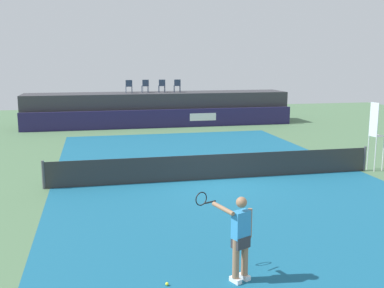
{
  "coord_description": "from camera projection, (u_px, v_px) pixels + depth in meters",
  "views": [
    {
      "loc": [
        -4.42,
        -16.0,
        4.41
      ],
      "look_at": [
        -0.49,
        2.0,
        1.0
      ],
      "focal_mm": 42.54,
      "sensor_mm": 36.0,
      "label": 1
    }
  ],
  "objects": [
    {
      "name": "net_post_near",
      "position": [
        43.0,
        175.0,
        15.71
      ],
      "size": [
        0.1,
        0.1,
        1.0
      ],
      "primitive_type": "cylinder",
      "color": "#4C4C51",
      "rests_on": "ground"
    },
    {
      "name": "court_inner",
      "position": [
        216.0,
        179.0,
        17.1
      ],
      "size": [
        12.0,
        22.0,
        0.0
      ],
      "primitive_type": "cube",
      "color": "#16597A",
      "rests_on": "ground"
    },
    {
      "name": "tennis_player",
      "position": [
        240.0,
        236.0,
        9.07
      ],
      "size": [
        1.03,
        1.06,
        1.77
      ],
      "color": "white",
      "rests_on": "court_inner"
    },
    {
      "name": "umpire_chair",
      "position": [
        375.0,
        132.0,
        18.17
      ],
      "size": [
        0.51,
        0.51,
        2.76
      ],
      "color": "white",
      "rests_on": "ground"
    },
    {
      "name": "tennis_ball",
      "position": [
        167.0,
        284.0,
        9.01
      ],
      "size": [
        0.07,
        0.07,
        0.07
      ],
      "primitive_type": "sphere",
      "color": "#D8EA33",
      "rests_on": "court_inner"
    },
    {
      "name": "spectator_chair_far_left",
      "position": [
        129.0,
        86.0,
        30.74
      ],
      "size": [
        0.45,
        0.45,
        0.89
      ],
      "color": "#2D3D56",
      "rests_on": "spectator_platform"
    },
    {
      "name": "tennis_net",
      "position": [
        216.0,
        167.0,
        17.02
      ],
      "size": [
        12.4,
        0.02,
        0.95
      ],
      "primitive_type": "cube",
      "color": "#2D2D2D",
      "rests_on": "ground"
    },
    {
      "name": "spectator_chair_left",
      "position": [
        145.0,
        85.0,
        31.18
      ],
      "size": [
        0.47,
        0.47,
        0.89
      ],
      "color": "#2D3D56",
      "rests_on": "spectator_platform"
    },
    {
      "name": "spectator_chair_center",
      "position": [
        162.0,
        85.0,
        31.39
      ],
      "size": [
        0.45,
        0.45,
        0.89
      ],
      "color": "#2D3D56",
      "rests_on": "spectator_platform"
    },
    {
      "name": "sponsor_wall",
      "position": [
        162.0,
        119.0,
        29.96
      ],
      "size": [
        18.0,
        0.22,
        1.2
      ],
      "color": "#231E4C",
      "rests_on": "ground"
    },
    {
      "name": "spectator_chair_right",
      "position": [
        177.0,
        85.0,
        31.52
      ],
      "size": [
        0.47,
        0.47,
        0.89
      ],
      "color": "#2D3D56",
      "rests_on": "spectator_platform"
    },
    {
      "name": "spectator_platform",
      "position": [
        158.0,
        108.0,
        31.6
      ],
      "size": [
        18.0,
        2.8,
        2.2
      ],
      "primitive_type": "cube",
      "color": "#38383D",
      "rests_on": "ground"
    },
    {
      "name": "net_post_far",
      "position": [
        365.0,
        159.0,
        18.31
      ],
      "size": [
        0.1,
        0.1,
        1.0
      ],
      "primitive_type": "cylinder",
      "color": "#4C4C51",
      "rests_on": "ground"
    },
    {
      "name": "ground_plane",
      "position": [
        198.0,
        162.0,
        19.98
      ],
      "size": [
        48.0,
        48.0,
        0.0
      ],
      "primitive_type": "plane",
      "color": "#4C704C"
    }
  ]
}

